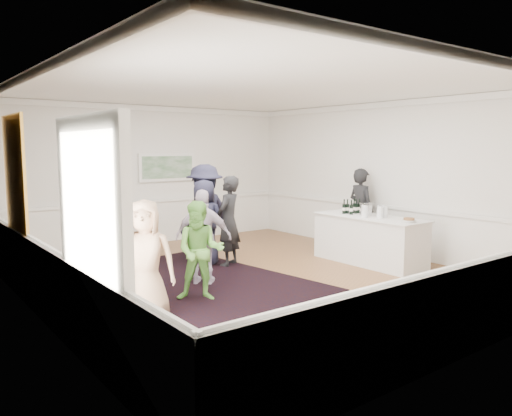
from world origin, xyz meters
TOP-DOWN VIEW (x-y plane):
  - floor at (0.00, 0.00)m, footprint 8.00×8.00m
  - ceiling at (0.00, 0.00)m, footprint 7.00×8.00m
  - wall_left at (-3.50, 0.00)m, footprint 0.02×8.00m
  - wall_right at (3.50, 0.00)m, footprint 0.02×8.00m
  - wall_back at (0.00, 4.00)m, footprint 7.00×0.02m
  - wall_front at (0.00, -4.00)m, footprint 7.00×0.02m
  - wainscoting at (0.00, 0.00)m, footprint 7.00×8.00m
  - mirror at (-3.45, 1.30)m, footprint 0.05×1.25m
  - doorway at (-3.45, -1.90)m, footprint 0.10×1.78m
  - landscape_painting at (0.40, 3.95)m, footprint 1.44×0.06m
  - area_rug at (-1.12, 0.33)m, footprint 3.69×4.55m
  - serving_table at (2.45, -0.46)m, footprint 0.86×2.27m
  - bartender at (3.20, 0.41)m, footprint 0.49×0.69m
  - guest_tan at (-2.41, -0.88)m, footprint 0.93×0.85m
  - guest_green at (-1.38, -0.52)m, footprint 0.91×0.87m
  - guest_lilac at (-0.90, 0.19)m, footprint 0.94×0.89m
  - guest_dark_a at (0.04, 1.69)m, footprint 1.39×1.04m
  - guest_dark_b at (0.16, 1.02)m, footprint 0.75×0.67m
  - guest_navy at (-0.14, 1.40)m, footprint 0.90×0.96m
  - wine_bottles at (2.49, 0.03)m, footprint 0.39×0.24m
  - juice_pitchers at (2.40, -0.66)m, footprint 0.39×0.38m
  - ice_bucket at (2.49, -0.32)m, footprint 0.26×0.26m
  - nut_bowl at (2.40, -1.39)m, footprint 0.25×0.25m

SIDE VIEW (x-z plane):
  - floor at x=0.00m, z-range 0.00..0.00m
  - area_rug at x=-1.12m, z-range 0.00..0.02m
  - serving_table at x=2.45m, z-range 0.00..0.92m
  - wainscoting at x=0.00m, z-range 0.00..1.00m
  - guest_green at x=-1.38m, z-range 0.00..1.47m
  - guest_lilac at x=-0.90m, z-range 0.00..1.57m
  - guest_tan at x=-2.41m, z-range 0.00..1.59m
  - guest_navy at x=-0.14m, z-range 0.00..1.64m
  - guest_dark_b at x=0.16m, z-range 0.00..1.72m
  - bartender at x=3.20m, z-range 0.00..1.80m
  - nut_bowl at x=2.40m, z-range 0.92..0.99m
  - guest_dark_a at x=0.04m, z-range 0.00..1.92m
  - ice_bucket at x=2.49m, z-range 0.91..1.16m
  - juice_pitchers at x=2.40m, z-range 0.92..1.16m
  - wine_bottles at x=2.49m, z-range 0.92..1.23m
  - doorway at x=-3.45m, z-range 0.14..2.70m
  - wall_left at x=-3.50m, z-range 0.00..3.20m
  - wall_right at x=3.50m, z-range 0.00..3.20m
  - wall_back at x=0.00m, z-range 0.00..3.20m
  - wall_front at x=0.00m, z-range 0.00..3.20m
  - landscape_painting at x=0.40m, z-range 1.45..2.11m
  - mirror at x=-3.45m, z-range 0.88..2.73m
  - ceiling at x=0.00m, z-range 3.19..3.21m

